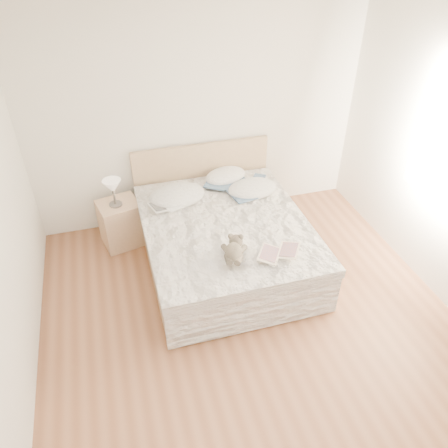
{
  "coord_description": "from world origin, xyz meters",
  "views": [
    {
      "loc": [
        -1.06,
        -2.5,
        3.32
      ],
      "look_at": [
        -0.04,
        1.05,
        0.62
      ],
      "focal_mm": 35.0,
      "sensor_mm": 36.0,
      "label": 1
    }
  ],
  "objects": [
    {
      "name": "floor",
      "position": [
        0.0,
        0.0,
        0.0
      ],
      "size": [
        4.0,
        4.5,
        0.0
      ],
      "primitive_type": "cube",
      "color": "brown",
      "rests_on": "ground"
    },
    {
      "name": "ceiling",
      "position": [
        0.0,
        0.0,
        2.7
      ],
      "size": [
        4.0,
        4.5,
        0.0
      ],
      "primitive_type": "cube",
      "color": "white",
      "rests_on": "ground"
    },
    {
      "name": "wall_back",
      "position": [
        0.0,
        2.25,
        1.35
      ],
      "size": [
        4.0,
        0.02,
        2.7
      ],
      "primitive_type": "cube",
      "color": "white",
      "rests_on": "ground"
    },
    {
      "name": "bed",
      "position": [
        0.0,
        1.19,
        0.31
      ],
      "size": [
        1.72,
        2.14,
        1.0
      ],
      "color": "tan",
      "rests_on": "floor"
    },
    {
      "name": "nightstand",
      "position": [
        -1.08,
        1.85,
        0.28
      ],
      "size": [
        0.53,
        0.49,
        0.56
      ],
      "primitive_type": "cube",
      "rotation": [
        0.0,
        0.0,
        0.23
      ],
      "color": "tan",
      "rests_on": "floor"
    },
    {
      "name": "table_lamp",
      "position": [
        -1.1,
        1.83,
        0.79
      ],
      "size": [
        0.24,
        0.24,
        0.32
      ],
      "color": "#504945",
      "rests_on": "nightstand"
    },
    {
      "name": "pillow_left",
      "position": [
        -0.41,
        1.7,
        0.64
      ],
      "size": [
        0.73,
        0.57,
        0.2
      ],
      "primitive_type": "ellipsoid",
      "rotation": [
        0.0,
        0.0,
        0.17
      ],
      "color": "silver",
      "rests_on": "bed"
    },
    {
      "name": "pillow_middle",
      "position": [
        0.25,
        1.98,
        0.64
      ],
      "size": [
        0.63,
        0.53,
        0.16
      ],
      "primitive_type": "ellipsoid",
      "rotation": [
        0.0,
        0.0,
        0.34
      ],
      "color": "white",
      "rests_on": "bed"
    },
    {
      "name": "pillow_right",
      "position": [
        0.47,
        1.61,
        0.64
      ],
      "size": [
        0.63,
        0.47,
        0.18
      ],
      "primitive_type": "ellipsoid",
      "rotation": [
        0.0,
        0.0,
        0.1
      ],
      "color": "silver",
      "rests_on": "bed"
    },
    {
      "name": "blouse",
      "position": [
        0.34,
        1.64,
        0.63
      ],
      "size": [
        0.64,
        0.67,
        0.02
      ],
      "primitive_type": null,
      "rotation": [
        0.0,
        0.0,
        0.2
      ],
      "color": "#365170",
      "rests_on": "bed"
    },
    {
      "name": "photo_book",
      "position": [
        -0.57,
        1.54,
        0.63
      ],
      "size": [
        0.4,
        0.33,
        0.03
      ],
      "primitive_type": "cube",
      "rotation": [
        0.0,
        0.0,
        0.3
      ],
      "color": "white",
      "rests_on": "bed"
    },
    {
      "name": "childrens_book",
      "position": [
        0.34,
        0.44,
        0.63
      ],
      "size": [
        0.49,
        0.45,
        0.03
      ],
      "primitive_type": "cube",
      "rotation": [
        0.0,
        0.0,
        -0.58
      ],
      "color": "#FAE8C9",
      "rests_on": "bed"
    },
    {
      "name": "teddy_bear",
      "position": [
        -0.11,
        0.48,
        0.65
      ],
      "size": [
        0.31,
        0.36,
        0.16
      ],
      "primitive_type": null,
      "rotation": [
        0.0,
        0.0,
        -0.33
      ],
      "color": "brown",
      "rests_on": "bed"
    }
  ]
}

